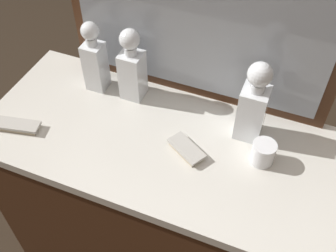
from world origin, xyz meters
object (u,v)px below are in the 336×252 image
(silver_brush_far_right, at_px, (186,149))
(crystal_decanter_far_left, at_px, (253,108))
(silver_brush_center, at_px, (17,126))
(crystal_tumbler_far_left, at_px, (263,154))
(crystal_decanter_far_right, at_px, (95,63))
(crystal_decanter_right, at_px, (132,71))

(silver_brush_far_right, bearing_deg, crystal_decanter_far_left, 43.20)
(silver_brush_center, bearing_deg, crystal_decanter_far_left, 20.38)
(silver_brush_far_right, bearing_deg, crystal_tumbler_far_left, 13.57)
(crystal_decanter_far_left, relative_size, crystal_decanter_far_right, 1.07)
(crystal_decanter_right, relative_size, silver_brush_far_right, 1.95)
(crystal_decanter_far_left, distance_m, silver_brush_center, 0.83)
(silver_brush_center, bearing_deg, silver_brush_far_right, 11.80)
(crystal_decanter_right, xyz_separation_m, crystal_tumbler_far_left, (0.53, -0.13, -0.08))
(silver_brush_center, bearing_deg, crystal_tumbler_far_left, 12.32)
(crystal_decanter_right, height_order, silver_brush_center, crystal_decanter_right)
(crystal_decanter_far_right, height_order, silver_brush_far_right, crystal_decanter_far_right)
(crystal_tumbler_far_left, height_order, silver_brush_center, crystal_tumbler_far_left)
(crystal_decanter_right, bearing_deg, crystal_decanter_far_right, -176.80)
(crystal_decanter_far_right, bearing_deg, crystal_decanter_far_left, -2.18)
(crystal_decanter_right, height_order, crystal_decanter_far_left, crystal_decanter_far_left)
(crystal_decanter_right, xyz_separation_m, crystal_decanter_far_right, (-0.15, -0.01, -0.00))
(crystal_decanter_right, distance_m, crystal_decanter_far_left, 0.46)
(silver_brush_far_right, bearing_deg, crystal_decanter_right, 146.17)
(crystal_tumbler_far_left, distance_m, silver_brush_center, 0.86)
(crystal_tumbler_far_left, height_order, silver_brush_far_right, crystal_tumbler_far_left)
(crystal_decanter_far_right, height_order, crystal_tumbler_far_left, crystal_decanter_far_right)
(crystal_decanter_right, relative_size, crystal_decanter_far_left, 0.95)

